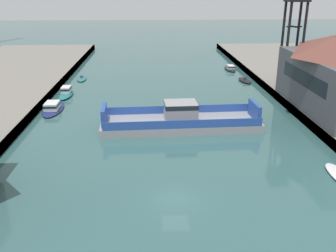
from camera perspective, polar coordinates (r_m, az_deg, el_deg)
ground_plane at (r=34.50m, az=1.14°, el=-11.10°), size 400.00×400.00×0.00m
chain_ferry at (r=50.77m, az=1.91°, el=0.88°), size 21.63×7.28×3.65m
moored_boat_near_right at (r=78.22m, az=11.56°, el=6.82°), size 2.47×5.39×1.03m
moored_boat_mid_left at (r=68.78m, az=-15.22°, el=4.94°), size 2.15×6.71×1.58m
moored_boat_mid_right at (r=80.52m, az=-12.99°, el=7.03°), size 2.29×5.37×0.86m
moored_boat_far_left at (r=88.93m, az=9.43°, el=8.66°), size 2.40×6.52×1.18m
moored_boat_far_right at (r=60.68m, az=-17.09°, el=2.72°), size 2.84×8.20×1.49m
crane_tower at (r=69.52m, az=18.93°, el=16.75°), size 3.50×3.50×17.23m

